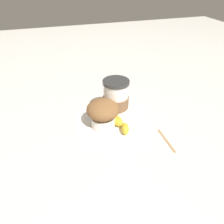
# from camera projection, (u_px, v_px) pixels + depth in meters

# --- Properties ---
(ground_plane) EXTENTS (3.00, 3.00, 0.00)m
(ground_plane) POSITION_uv_depth(u_px,v_px,m) (112.00, 125.00, 0.75)
(ground_plane) COLOR beige
(paper_napkin) EXTENTS (0.28, 0.28, 0.00)m
(paper_napkin) POSITION_uv_depth(u_px,v_px,m) (112.00, 124.00, 0.75)
(paper_napkin) COLOR white
(paper_napkin) RESTS_ON ground_plane
(coffee_cup) EXTENTS (0.09, 0.09, 0.14)m
(coffee_cup) POSITION_uv_depth(u_px,v_px,m) (116.00, 99.00, 0.76)
(coffee_cup) COLOR silver
(coffee_cup) RESTS_ON paper_napkin
(muffin) EXTENTS (0.11, 0.11, 0.10)m
(muffin) POSITION_uv_depth(u_px,v_px,m) (103.00, 113.00, 0.71)
(muffin) COLOR white
(muffin) RESTS_ON paper_napkin
(banana) EXTENTS (0.14, 0.09, 0.03)m
(banana) POSITION_uv_depth(u_px,v_px,m) (116.00, 122.00, 0.74)
(banana) COLOR gold
(banana) RESTS_ON paper_napkin
(wooden_stirrer) EXTENTS (0.11, 0.01, 0.00)m
(wooden_stirrer) POSITION_uv_depth(u_px,v_px,m) (166.00, 140.00, 0.68)
(wooden_stirrer) COLOR #9E7547
(wooden_stirrer) RESTS_ON ground_plane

